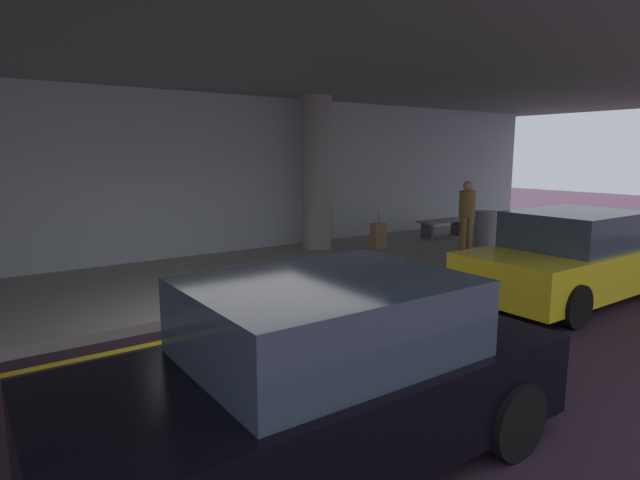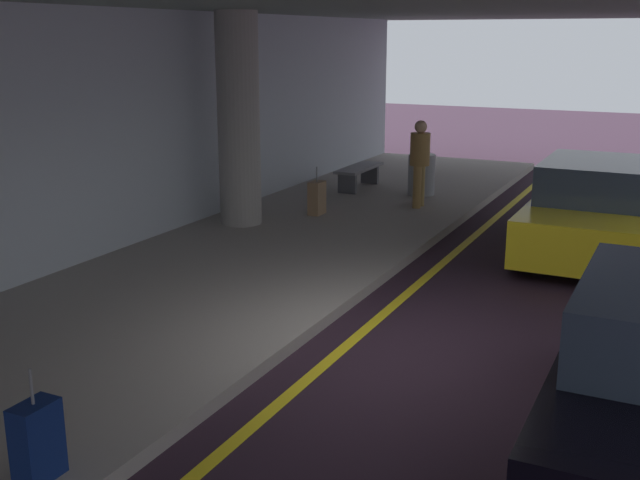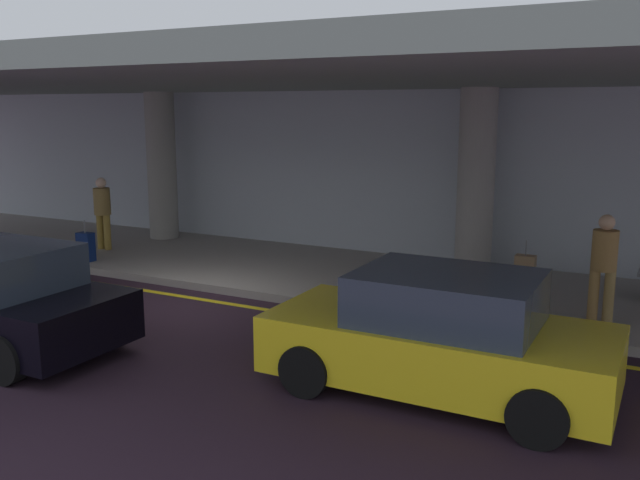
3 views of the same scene
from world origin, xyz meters
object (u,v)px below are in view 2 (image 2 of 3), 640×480
at_px(traveler_with_luggage, 420,158).
at_px(trash_bin_steel, 421,175).
at_px(suitcase_upright_primary, 317,198).
at_px(suitcase_upright_secondary, 37,441).
at_px(car_yellow_taxi, 594,211).
at_px(support_column_left_mid, 239,120).
at_px(bench_metal, 359,172).

height_order(traveler_with_luggage, trash_bin_steel, traveler_with_luggage).
height_order(traveler_with_luggage, suitcase_upright_primary, traveler_with_luggage).
distance_m(traveler_with_luggage, suitcase_upright_secondary, 10.35).
height_order(car_yellow_taxi, suitcase_upright_primary, car_yellow_taxi).
height_order(support_column_left_mid, bench_metal, support_column_left_mid).
bearing_deg(suitcase_upright_primary, trash_bin_steel, -15.26).
distance_m(car_yellow_taxi, trash_bin_steel, 4.59).
distance_m(support_column_left_mid, bench_metal, 4.19).
bearing_deg(trash_bin_steel, car_yellow_taxi, -125.16).
xyz_separation_m(suitcase_upright_primary, suitcase_upright_secondary, (-8.87, -2.06, 0.00)).
xyz_separation_m(car_yellow_taxi, suitcase_upright_secondary, (-8.84, 2.84, -0.25)).
bearing_deg(car_yellow_taxi, traveler_with_luggage, 62.43).
height_order(suitcase_upright_primary, suitcase_upright_secondary, same).
bearing_deg(suitcase_upright_secondary, traveler_with_luggage, -16.35).
distance_m(car_yellow_taxi, suitcase_upright_primary, 4.91).
height_order(suitcase_upright_primary, bench_metal, suitcase_upright_primary).
height_order(suitcase_upright_primary, trash_bin_steel, suitcase_upright_primary).
bearing_deg(traveler_with_luggage, car_yellow_taxi, 78.42).
xyz_separation_m(car_yellow_taxi, bench_metal, (2.69, 5.19, -0.21)).
distance_m(suitcase_upright_secondary, trash_bin_steel, 11.52).
xyz_separation_m(suitcase_upright_primary, trash_bin_steel, (2.61, -1.15, 0.11)).
distance_m(suitcase_upright_primary, suitcase_upright_secondary, 9.11).
xyz_separation_m(support_column_left_mid, traveler_with_luggage, (2.66, -2.40, -0.86)).
bearing_deg(car_yellow_taxi, suitcase_upright_secondary, 158.03).
relative_size(traveler_with_luggage, suitcase_upright_secondary, 1.87).
xyz_separation_m(support_column_left_mid, suitcase_upright_primary, (1.22, -0.90, -1.51)).
height_order(car_yellow_taxi, trash_bin_steel, car_yellow_taxi).
distance_m(support_column_left_mid, suitcase_upright_primary, 2.14).
relative_size(bench_metal, trash_bin_steel, 1.88).
height_order(support_column_left_mid, traveler_with_luggage, support_column_left_mid).
distance_m(suitcase_upright_primary, bench_metal, 2.68).
bearing_deg(car_yellow_taxi, bench_metal, 58.46).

